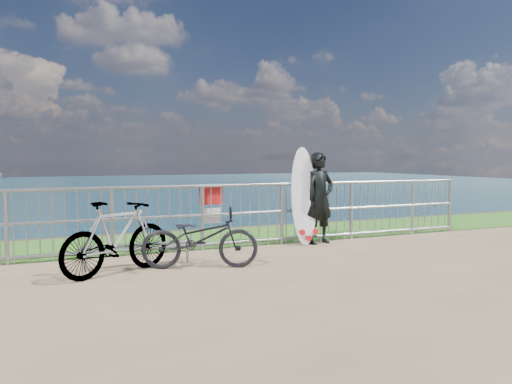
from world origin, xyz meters
name	(u,v)px	position (x,y,z in m)	size (l,w,h in m)	color
grass_strip	(211,238)	(0.00, 2.70, 0.01)	(120.00, 120.00, 0.00)	#2F6F1E
railing	(231,215)	(0.01, 1.60, 0.58)	(10.06, 0.10, 1.13)	gray
surfer	(320,198)	(1.68, 1.40, 0.84)	(0.61, 0.40, 1.67)	black
surfboard	(304,199)	(1.37, 1.44, 0.82)	(0.56, 0.52, 1.79)	white
bicycle_near	(200,238)	(-0.95, 0.28, 0.43)	(0.58, 1.65, 0.87)	black
bicycle_far	(117,238)	(-2.09, 0.36, 0.50)	(0.47, 1.67, 1.01)	black
bike_rack	(138,248)	(-1.75, 0.70, 0.29)	(1.66, 0.05, 0.35)	gray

